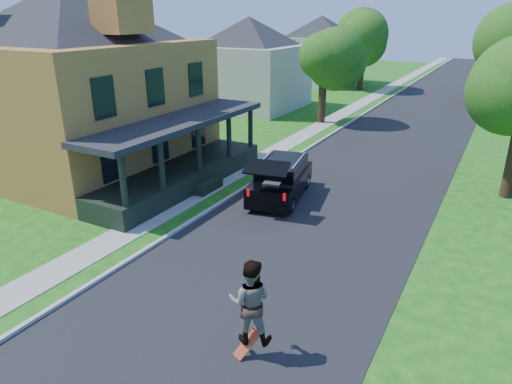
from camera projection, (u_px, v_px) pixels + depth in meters
The scene contains 13 objects.
ground at pixel (245, 290), 13.14m from camera, with size 140.00×140.00×0.00m, color #154F0F.
street at pixel (400, 137), 29.43m from camera, with size 8.00×120.00×0.02m, color black.
curb at pixel (340, 129), 31.25m from camera, with size 0.15×120.00×0.12m, color #A6A7A1.
sidewalk at pixel (319, 127), 31.95m from camera, with size 1.30×120.00×0.03m, color gray.
front_walk at pixel (139, 176), 22.30m from camera, with size 6.50×1.20×0.03m, color gray.
main_house at pixel (77, 69), 21.98m from camera, with size 15.56×15.56×10.10m.
neighbor_house_mid at pixel (249, 56), 37.23m from camera, with size 12.78×12.78×8.30m.
neighbor_house_far at pixel (321, 45), 50.26m from camera, with size 12.78×12.78×8.30m.
black_suv at pixel (281, 179), 19.43m from camera, with size 2.60×4.97×2.20m.
skateboarder at pixel (250, 302), 10.21m from camera, with size 1.22×1.10×2.07m.
skateboard at pixel (249, 343), 10.46m from camera, with size 0.59×0.56×0.77m.
tree_left_mid at pixel (324, 56), 31.59m from camera, with size 4.87×4.75×7.15m.
tree_left_far at pixel (364, 34), 45.48m from camera, with size 6.48×6.66×8.30m.
Camera 1 is at (5.70, -9.64, 7.44)m, focal length 32.00 mm.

